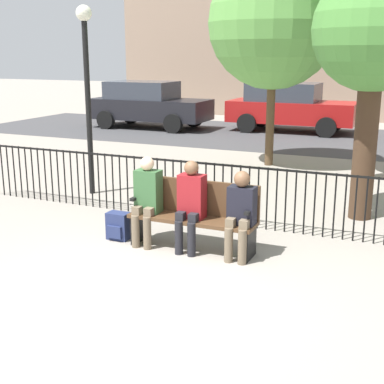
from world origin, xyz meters
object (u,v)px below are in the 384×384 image
seated_person_2 (240,210)px  lamp_post (87,71)px  seated_person_0 (147,197)px  tree_0 (374,35)px  park_bench (194,213)px  parked_car_0 (290,106)px  seated_person_1 (191,202)px  backpack (118,226)px  parked_car_2 (148,104)px  tree_1 (274,23)px

seated_person_2 → lamp_post: size_ratio=0.34×
seated_person_0 → tree_0: (2.54, 2.45, 2.15)m
park_bench → lamp_post: 3.93m
seated_person_0 → parked_car_0: 11.72m
seated_person_1 → seated_person_2: bearing=-0.4°
seated_person_1 → parked_car_0: bearing=97.4°
park_bench → backpack: park_bench is taller
park_bench → backpack: bearing=-174.2°
seated_person_2 → parked_car_2: size_ratio=0.27×
lamp_post → parked_car_2: size_ratio=0.81×
tree_1 → parked_car_0: (-0.91, 5.73, -2.38)m
tree_0 → tree_1: tree_1 is taller
seated_person_2 → tree_0: tree_0 is taller
seated_person_1 → backpack: 1.23m
parked_car_2 → park_bench: bearing=-58.9°
seated_person_2 → tree_0: bearing=63.9°
backpack → tree_1: (0.52, 5.95, 3.03)m
tree_0 → parked_car_0: size_ratio=0.91×
seated_person_0 → lamp_post: (-2.28, 2.05, 1.58)m
parked_car_0 → parked_car_2: size_ratio=1.00×
seated_person_1 → lamp_post: 3.91m
backpack → tree_1: size_ratio=0.08×
seated_person_0 → seated_person_1: 0.65m
lamp_post → parked_car_0: lamp_post is taller
backpack → tree_1: bearing=85.0°
seated_person_2 → park_bench: bearing=169.2°
backpack → parked_car_2: (-5.19, 10.60, 0.65)m
seated_person_2 → parked_car_0: parked_car_0 is taller
seated_person_2 → backpack: 1.87m
seated_person_2 → parked_car_0: (-2.20, 11.70, 0.20)m
park_bench → lamp_post: (-2.93, 1.92, 1.77)m
seated_person_0 → seated_person_1: size_ratio=1.00×
tree_0 → lamp_post: tree_0 is taller
tree_1 → parked_car_2: 7.75m
park_bench → tree_1: 6.47m
backpack → seated_person_0: bearing=-1.5°
seated_person_2 → tree_1: (-1.29, 5.96, 2.58)m
tree_1 → seated_person_0: bearing=-90.5°
tree_1 → parked_car_2: bearing=140.9°
seated_person_0 → parked_car_2: size_ratio=0.29×
park_bench → parked_car_2: bearing=121.1°
backpack → tree_0: bearing=38.9°
seated_person_2 → lamp_post: (-3.62, 2.05, 1.62)m
tree_0 → tree_1: 4.32m
seated_person_1 → tree_1: (-0.60, 5.96, 2.54)m
seated_person_0 → park_bench: bearing=11.1°
tree_1 → seated_person_1: bearing=-84.2°
seated_person_0 → backpack: seated_person_0 is taller
tree_0 → tree_1: (-2.49, 3.51, 0.39)m
tree_0 → tree_1: size_ratio=0.82×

